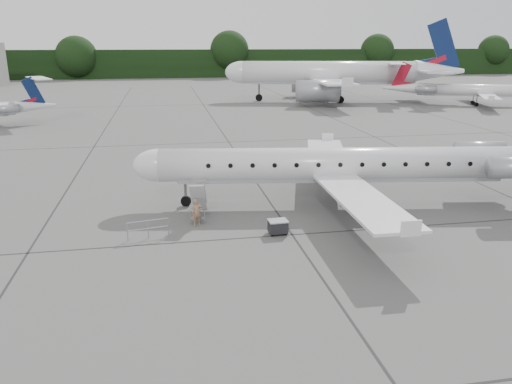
{
  "coord_description": "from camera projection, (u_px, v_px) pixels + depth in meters",
  "views": [
    {
      "loc": [
        -11.68,
        -22.36,
        10.27
      ],
      "look_at": [
        -6.9,
        3.52,
        2.3
      ],
      "focal_mm": 35.0,
      "sensor_mm": 36.0,
      "label": 1
    }
  ],
  "objects": [
    {
      "name": "passenger",
      "position": [
        197.0,
        212.0,
        28.77
      ],
      "size": [
        0.65,
        0.5,
        1.6
      ],
      "primitive_type": "imported",
      "rotation": [
        0.0,
        0.0,
        0.21
      ],
      "color": "#8D694D",
      "rests_on": "ground"
    },
    {
      "name": "baggage_cart",
      "position": [
        278.0,
        227.0,
        27.6
      ],
      "size": [
        1.03,
        0.84,
        0.86
      ],
      "primitive_type": null,
      "rotation": [
        0.0,
        0.0,
        0.04
      ],
      "color": "black",
      "rests_on": "ground"
    },
    {
      "name": "airstair",
      "position": [
        199.0,
        199.0,
        29.94
      ],
      "size": [
        1.2,
        2.48,
        2.37
      ],
      "primitive_type": null,
      "rotation": [
        0.0,
        0.0,
        -0.15
      ],
      "color": "silver",
      "rests_on": "ground"
    },
    {
      "name": "ground",
      "position": [
        398.0,
        246.0,
        26.05
      ],
      "size": [
        320.0,
        320.0,
        0.0
      ],
      "primitive_type": "plane",
      "color": "#595957",
      "rests_on": "ground"
    },
    {
      "name": "safety_railing",
      "position": [
        148.0,
        229.0,
        27.01
      ],
      "size": [
        2.18,
        0.48,
        1.0
      ],
      "primitive_type": null,
      "rotation": [
        0.0,
        0.0,
        0.18
      ],
      "color": "#92949A",
      "rests_on": "ground"
    },
    {
      "name": "main_regional_jet",
      "position": [
        340.0,
        148.0,
        31.66
      ],
      "size": [
        32.32,
        25.4,
        7.56
      ],
      "primitive_type": null,
      "rotation": [
        0.0,
        0.0,
        -0.15
      ],
      "color": "silver",
      "rests_on": "ground"
    },
    {
      "name": "bg_narrowbody",
      "position": [
        329.0,
        61.0,
        87.14
      ],
      "size": [
        43.62,
        35.26,
        13.89
      ],
      "primitive_type": null,
      "rotation": [
        0.0,
        0.0,
        -0.21
      ],
      "color": "silver",
      "rests_on": "ground"
    },
    {
      "name": "treeline",
      "position": [
        201.0,
        63.0,
        147.24
      ],
      "size": [
        260.0,
        4.0,
        8.0
      ],
      "primitive_type": "cube",
      "color": "black",
      "rests_on": "ground"
    },
    {
      "name": "bg_regional_right",
      "position": [
        483.0,
        84.0,
        82.29
      ],
      "size": [
        31.42,
        27.1,
        6.93
      ],
      "primitive_type": null,
      "rotation": [
        0.0,
        0.0,
        2.78
      ],
      "color": "silver",
      "rests_on": "ground"
    }
  ]
}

